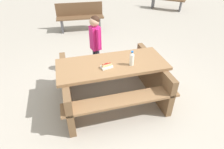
% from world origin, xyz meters
% --- Properties ---
extents(ground_plane, '(30.00, 30.00, 0.00)m').
position_xyz_m(ground_plane, '(0.00, 0.00, 0.00)').
color(ground_plane, '#ADA599').
rests_on(ground_plane, ground).
extents(picnic_table, '(1.98, 1.65, 0.75)m').
position_xyz_m(picnic_table, '(0.00, 0.00, 0.44)').
color(picnic_table, olive).
rests_on(picnic_table, ground).
extents(soda_bottle, '(0.07, 0.07, 0.25)m').
position_xyz_m(soda_bottle, '(-0.31, 0.09, 0.87)').
color(soda_bottle, silver).
rests_on(soda_bottle, picnic_table).
extents(hotdog_tray, '(0.21, 0.17, 0.08)m').
position_xyz_m(hotdog_tray, '(0.10, 0.13, 0.78)').
color(hotdog_tray, white).
rests_on(hotdog_tray, picnic_table).
extents(child_in_coat, '(0.24, 0.29, 1.26)m').
position_xyz_m(child_in_coat, '(0.23, -0.91, 0.81)').
color(child_in_coat, '#262633').
rests_on(child_in_coat, ground).
extents(park_bench_near, '(1.53, 0.51, 0.85)m').
position_xyz_m(park_bench_near, '(0.63, -3.56, 0.45)').
color(park_bench_near, brown).
rests_on(park_bench_near, ground).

